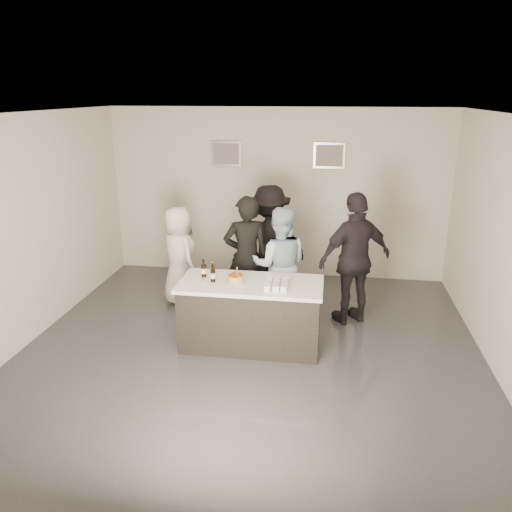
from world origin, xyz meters
The scene contains 19 objects.
floor centered at (0.00, 0.00, 0.00)m, with size 6.00×6.00×0.00m, color #3D3D42.
ceiling centered at (0.00, 0.00, 3.00)m, with size 6.00×6.00×0.00m, color white.
wall_back centered at (0.00, 3.00, 1.50)m, with size 6.00×0.04×3.00m, color silver.
wall_front centered at (0.00, -3.00, 1.50)m, with size 6.00×0.04×3.00m, color silver.
wall_left centered at (-3.00, 0.00, 1.50)m, with size 0.04×6.00×3.00m, color silver.
wall_right centered at (3.00, 0.00, 1.50)m, with size 0.04×6.00×3.00m, color silver.
picture_left centered at (-0.90, 2.97, 2.20)m, with size 0.54×0.04×0.44m, color #B2B2B7.
picture_right centered at (0.90, 2.97, 2.20)m, with size 0.54×0.04×0.44m, color #B2B2B7.
bar_counter centered at (-0.02, 0.16, 0.45)m, with size 1.86×0.86×0.90m, color white.
cake centered at (-0.21, 0.14, 0.94)m, with size 0.21×0.21×0.08m, color gold.
beer_bottle_a centered at (-0.67, 0.27, 1.03)m, with size 0.07×0.07×0.26m, color black.
beer_bottle_b centered at (-0.51, 0.12, 1.03)m, with size 0.07×0.07×0.26m, color black.
tumbler_cluster centered at (0.33, 0.06, 0.94)m, with size 0.30×0.40×0.08m, color orange.
candles centered at (-0.24, -0.09, 0.90)m, with size 0.24×0.08×0.01m, color pink.
person_main_black centered at (-0.23, 1.07, 0.93)m, with size 0.68×0.44×1.85m, color black.
person_main_blue centered at (0.27, 1.02, 0.86)m, with size 0.83×0.65×1.72m, color silver.
person_guest_left centered at (-1.36, 1.40, 0.79)m, with size 0.77×0.50×1.57m, color white.
person_guest_right centered at (1.34, 1.12, 0.97)m, with size 1.13×0.47×1.93m, color black.
person_guest_back centered at (0.01, 1.85, 0.93)m, with size 1.20×0.69×1.86m, color black.
Camera 1 is at (0.94, -5.76, 3.25)m, focal length 35.00 mm.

